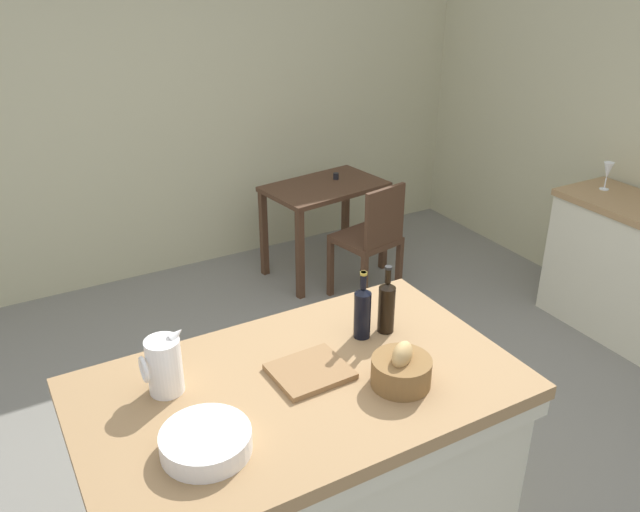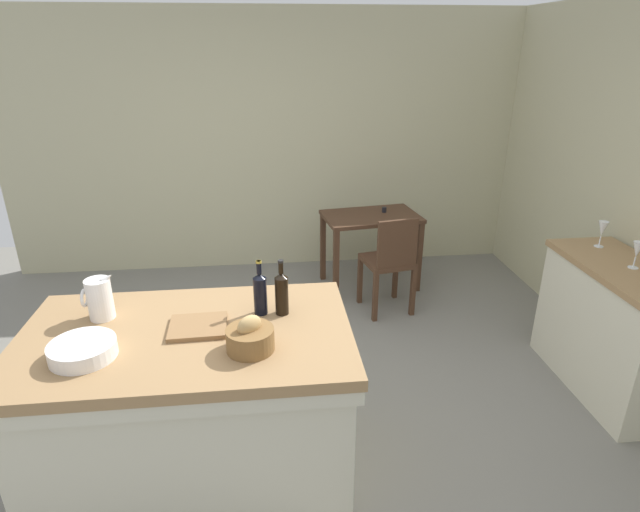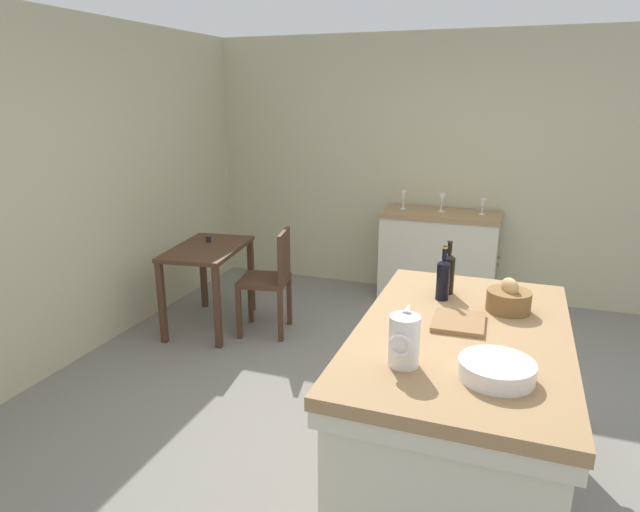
% 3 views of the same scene
% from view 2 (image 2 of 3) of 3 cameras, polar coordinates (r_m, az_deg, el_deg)
% --- Properties ---
extents(ground_plane, '(6.76, 6.76, 0.00)m').
position_cam_2_polar(ground_plane, '(3.54, -3.98, -17.19)').
color(ground_plane, slate).
extents(wall_back, '(5.32, 0.12, 2.60)m').
position_cam_2_polar(wall_back, '(5.41, -5.66, 12.20)').
color(wall_back, '#B7B28E').
rests_on(wall_back, ground).
extents(island_table, '(1.68, 1.00, 0.91)m').
position_cam_2_polar(island_table, '(2.94, -13.87, -15.29)').
color(island_table, '#99754C').
rests_on(island_table, ground).
extents(side_cabinet, '(0.52, 1.15, 0.92)m').
position_cam_2_polar(side_cabinet, '(4.06, 29.81, -7.08)').
color(side_cabinet, '#99754C').
rests_on(side_cabinet, ground).
extents(writing_desk, '(0.97, 0.68, 0.79)m').
position_cam_2_polar(writing_desk, '(5.00, 5.65, 3.25)').
color(writing_desk, '#472D1E').
rests_on(writing_desk, ground).
extents(wooden_chair, '(0.47, 0.47, 0.92)m').
position_cam_2_polar(wooden_chair, '(4.54, 7.78, -0.52)').
color(wooden_chair, '#472D1E').
rests_on(wooden_chair, ground).
extents(pitcher, '(0.17, 0.13, 0.26)m').
position_cam_2_polar(pitcher, '(2.93, -23.27, -4.35)').
color(pitcher, white).
rests_on(pitcher, island_table).
extents(wash_bowl, '(0.30, 0.30, 0.08)m').
position_cam_2_polar(wash_bowl, '(2.65, -24.83, -9.45)').
color(wash_bowl, white).
rests_on(wash_bowl, island_table).
extents(bread_basket, '(0.23, 0.23, 0.18)m').
position_cam_2_polar(bread_basket, '(2.47, -7.76, -8.96)').
color(bread_basket, brown).
rests_on(bread_basket, island_table).
extents(cutting_board, '(0.30, 0.26, 0.02)m').
position_cam_2_polar(cutting_board, '(2.71, -13.37, -7.63)').
color(cutting_board, olive).
rests_on(cutting_board, island_table).
extents(wine_bottle_dark, '(0.07, 0.07, 0.31)m').
position_cam_2_polar(wine_bottle_dark, '(2.74, -4.37, -4.05)').
color(wine_bottle_dark, black).
rests_on(wine_bottle_dark, island_table).
extents(wine_bottle_amber, '(0.07, 0.07, 0.31)m').
position_cam_2_polar(wine_bottle_amber, '(2.75, -6.66, -4.05)').
color(wine_bottle_amber, black).
rests_on(wine_bottle_amber, island_table).
extents(wine_glass_left, '(0.07, 0.07, 0.18)m').
position_cam_2_polar(wine_glass_left, '(3.86, 31.75, 0.54)').
color(wine_glass_left, white).
rests_on(wine_glass_left, side_cabinet).
extents(wine_glass_middle, '(0.07, 0.07, 0.19)m').
position_cam_2_polar(wine_glass_middle, '(4.14, 28.84, 2.59)').
color(wine_glass_middle, white).
rests_on(wine_glass_middle, side_cabinet).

